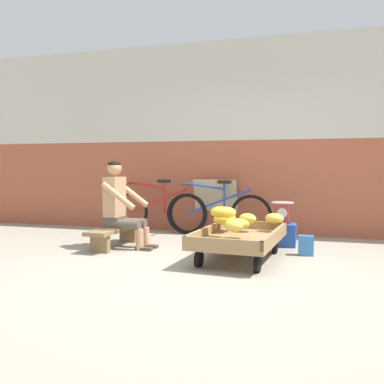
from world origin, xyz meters
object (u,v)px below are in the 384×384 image
at_px(banana_cart, 240,239).
at_px(plastic_crate, 282,235).
at_px(vendor_seated, 121,205).
at_px(sign_board, 216,206).
at_px(shopping_bag, 306,245).
at_px(bicycle_near_left, 158,211).
at_px(weighing_scale, 283,212).
at_px(low_bench, 115,232).
at_px(bicycle_far_left, 218,213).

relative_size(banana_cart, plastic_crate, 4.18).
bearing_deg(vendor_seated, sign_board, 59.60).
bearing_deg(banana_cart, sign_board, 110.93).
bearing_deg(shopping_bag, bicycle_near_left, 153.78).
relative_size(weighing_scale, shopping_bag, 1.25).
distance_m(weighing_scale, sign_board, 1.41).
xyz_separation_m(low_bench, bicycle_far_left, (1.10, 1.30, 0.15)).
bearing_deg(weighing_scale, vendor_seated, -160.88).
relative_size(bicycle_far_left, sign_board, 1.92).
relative_size(low_bench, bicycle_near_left, 0.67).
distance_m(bicycle_near_left, shopping_bag, 2.62).
bearing_deg(weighing_scale, bicycle_near_left, 162.94).
bearing_deg(bicycle_near_left, weighing_scale, -17.06).
distance_m(banana_cart, vendor_seated, 1.69).
distance_m(banana_cart, sign_board, 2.00).
height_order(low_bench, plastic_crate, plastic_crate).
distance_m(vendor_seated, bicycle_far_left, 1.66).
relative_size(plastic_crate, weighing_scale, 1.20).
bearing_deg(plastic_crate, bicycle_far_left, 150.04).
bearing_deg(banana_cart, weighing_scale, 67.97).
bearing_deg(bicycle_near_left, vendor_seated, -90.69).
xyz_separation_m(vendor_seated, sign_board, (0.92, 1.57, -0.14)).
relative_size(bicycle_near_left, bicycle_far_left, 1.00).
distance_m(plastic_crate, weighing_scale, 0.30).
xyz_separation_m(low_bench, vendor_seated, (0.09, -0.00, 0.37)).
height_order(bicycle_near_left, shopping_bag, bicycle_near_left).
bearing_deg(sign_board, shopping_bag, -44.25).
bearing_deg(bicycle_near_left, bicycle_far_left, -1.54).
bearing_deg(plastic_crate, weighing_scale, -90.00).
bearing_deg(sign_board, bicycle_far_left, -72.37).
height_order(low_bench, bicycle_far_left, bicycle_far_left).
bearing_deg(plastic_crate, low_bench, -161.66).
bearing_deg(vendor_seated, banana_cart, -10.04).
bearing_deg(banana_cart, bicycle_near_left, 135.04).
bearing_deg(vendor_seated, bicycle_near_left, 89.31).
bearing_deg(low_bench, banana_cart, -9.64).
bearing_deg(shopping_bag, banana_cart, -147.47).
bearing_deg(bicycle_near_left, shopping_bag, -26.22).
relative_size(low_bench, vendor_seated, 0.97).
bearing_deg(bicycle_near_left, low_bench, -94.49).
height_order(low_bench, sign_board, sign_board).
xyz_separation_m(plastic_crate, sign_board, (-1.11, 0.86, 0.28)).
xyz_separation_m(bicycle_near_left, shopping_bag, (2.34, -1.15, -0.23)).
xyz_separation_m(low_bench, shopping_bag, (2.45, 0.17, -0.08)).
distance_m(bicycle_near_left, sign_board, 0.94).
bearing_deg(low_bench, sign_board, 57.23).
bearing_deg(sign_board, weighing_scale, -37.84).
xyz_separation_m(plastic_crate, weighing_scale, (0.00, -0.00, 0.30)).
bearing_deg(weighing_scale, bicycle_far_left, 150.00).
height_order(low_bench, bicycle_near_left, bicycle_near_left).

